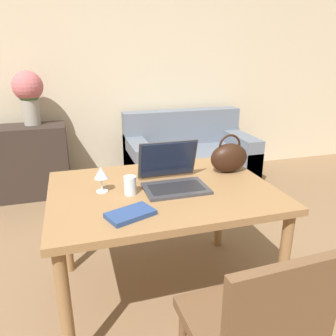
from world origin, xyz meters
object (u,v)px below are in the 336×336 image
laptop (172,174)px  wine_glass (101,174)px  handbag (229,157)px  flower_vase (28,92)px  chair (255,329)px  drinking_glass (130,185)px  couch (189,159)px

laptop → wine_glass: size_ratio=2.48×
handbag → flower_vase: size_ratio=0.47×
chair → laptop: laptop is taller
drinking_glass → laptop: bearing=13.1°
wine_glass → drinking_glass: bearing=-27.8°
laptop → wine_glass: bearing=177.6°
laptop → handbag: 0.44m
chair → handbag: (0.37, 1.00, 0.33)m
wine_glass → handbag: 0.83m
couch → wine_glass: (-1.14, -1.70, 0.55)m
couch → wine_glass: 2.12m
wine_glass → handbag: (0.83, 0.09, -0.01)m
chair → wine_glass: size_ratio=6.00×
couch → flower_vase: size_ratio=2.65×
couch → handbag: (-0.32, -1.60, 0.54)m
drinking_glass → handbag: (0.68, 0.17, 0.05)m
laptop → drinking_glass: 0.27m
laptop → wine_glass: 0.41m
chair → handbag: bearing=67.4°
couch → laptop: bearing=-113.3°
chair → flower_vase: bearing=106.9°
chair → drinking_glass: bearing=108.0°
wine_glass → flower_vase: size_ratio=0.27×
couch → laptop: size_ratio=3.97×
laptop → drinking_glass: bearing=-166.9°
flower_vase → handbag: bearing=-53.1°
drinking_glass → handbag: bearing=14.2°
couch → handbag: bearing=-101.3°
chair → couch: size_ratio=0.61×
wine_glass → flower_vase: bearing=105.3°
chair → couch: (0.69, 2.61, -0.21)m
chair → couch: chair is taller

